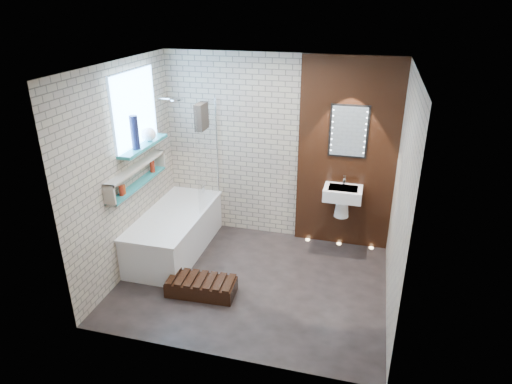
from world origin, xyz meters
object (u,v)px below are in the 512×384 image
(bath_screen, at_px, (208,155))
(washbasin, at_px, (342,197))
(bathtub, at_px, (175,232))
(led_mirror, at_px, (349,131))
(walnut_step, at_px, (201,287))

(bath_screen, height_order, washbasin, bath_screen)
(bath_screen, bearing_deg, bathtub, -128.90)
(led_mirror, height_order, walnut_step, led_mirror)
(bathtub, xyz_separation_m, led_mirror, (2.17, 0.78, 1.36))
(walnut_step, bearing_deg, bathtub, 129.74)
(washbasin, relative_size, led_mirror, 0.83)
(bath_screen, xyz_separation_m, washbasin, (1.82, 0.18, -0.49))
(bathtub, height_order, walnut_step, bathtub)
(bathtub, height_order, washbasin, washbasin)
(walnut_step, bearing_deg, led_mirror, 47.67)
(bathtub, relative_size, washbasin, 3.00)
(washbasin, bearing_deg, walnut_step, -135.27)
(bath_screen, bearing_deg, washbasin, 5.78)
(led_mirror, bearing_deg, walnut_step, -132.33)
(washbasin, height_order, walnut_step, washbasin)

